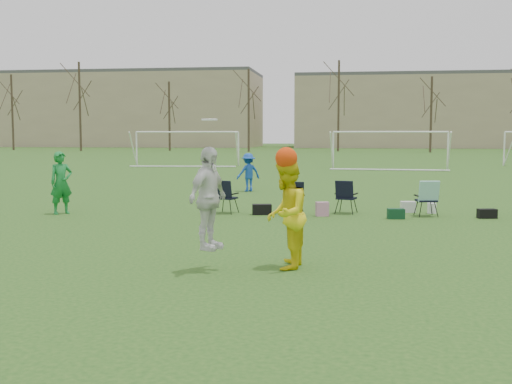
% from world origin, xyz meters
% --- Properties ---
extents(ground, '(260.00, 260.00, 0.00)m').
position_xyz_m(ground, '(0.00, 0.00, 0.00)').
color(ground, '#1F4B17').
rests_on(ground, ground).
extents(fielder_green_near, '(0.77, 0.78, 1.81)m').
position_xyz_m(fielder_green_near, '(-6.81, 6.98, 0.90)').
color(fielder_green_near, '#167C31').
rests_on(fielder_green_near, ground).
extents(fielder_blue, '(1.14, 1.02, 1.53)m').
position_xyz_m(fielder_blue, '(-2.57, 14.83, 0.77)').
color(fielder_blue, '#1646A8').
rests_on(fielder_blue, ground).
extents(center_contest, '(2.04, 1.43, 2.58)m').
position_xyz_m(center_contest, '(-0.12, 0.29, 1.08)').
color(center_contest, silver).
rests_on(center_contest, ground).
extents(sideline_setup, '(9.39, 1.88, 1.84)m').
position_xyz_m(sideline_setup, '(2.72, 7.91, 0.54)').
color(sideline_setup, '#0E3414').
rests_on(sideline_setup, ground).
extents(goal_left, '(7.39, 0.76, 2.46)m').
position_xyz_m(goal_left, '(-10.00, 34.00, 1.92)').
color(goal_left, white).
rests_on(goal_left, ground).
extents(goal_mid, '(7.40, 0.63, 2.46)m').
position_xyz_m(goal_mid, '(4.00, 32.00, 1.92)').
color(goal_mid, white).
rests_on(goal_mid, ground).
extents(tree_line, '(110.28, 3.28, 11.40)m').
position_xyz_m(tree_line, '(0.24, 69.85, 5.09)').
color(tree_line, '#382B21').
rests_on(tree_line, ground).
extents(building_row, '(126.00, 16.00, 13.00)m').
position_xyz_m(building_row, '(6.73, 96.00, 5.99)').
color(building_row, tan).
rests_on(building_row, ground).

